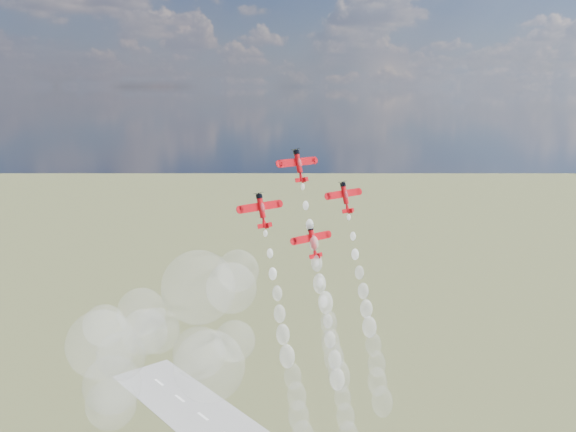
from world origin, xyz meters
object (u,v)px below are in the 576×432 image
at_px(plane_right, 345,197).
at_px(plane_slot, 313,241).
at_px(plane_lead, 299,165).
at_px(plane_left, 262,210).

bearing_deg(plane_right, plane_slot, -168.64).
relative_size(plane_right, plane_slot, 1.00).
bearing_deg(plane_slot, plane_lead, 90.00).
bearing_deg(plane_left, plane_lead, 11.36).
height_order(plane_lead, plane_slot, plane_lead).
relative_size(plane_lead, plane_left, 1.00).
bearing_deg(plane_left, plane_slot, -11.36).
xyz_separation_m(plane_left, plane_right, (29.19, 0.00, 0.00)).
bearing_deg(plane_right, plane_left, 180.00).
height_order(plane_right, plane_slot, plane_right).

